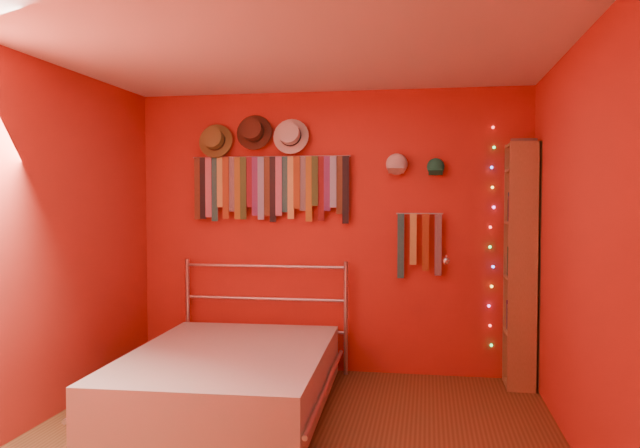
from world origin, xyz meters
The scene contains 16 objects.
ground centered at (0.00, 0.00, 0.00)m, with size 3.50×3.50×0.00m, color brown.
back_wall centered at (0.00, 1.75, 1.25)m, with size 3.50×0.02×2.50m, color #B0291C.
right_wall centered at (1.75, 0.00, 1.25)m, with size 0.02×3.50×2.50m, color #B0291C.
left_wall centered at (-1.75, 0.00, 1.25)m, with size 0.02×3.50×2.50m, color #B0291C.
ceiling centered at (0.00, 0.00, 2.50)m, with size 3.50×3.50×0.02m, color white.
tie_rack centered at (-0.54, 1.68, 1.67)m, with size 1.45×0.03×0.60m.
small_tie_rack centered at (0.79, 1.69, 1.18)m, with size 0.40×0.03×0.57m.
fedora_olive centered at (-1.04, 1.65, 2.08)m, with size 0.31×0.17×0.31m.
fedora_brown centered at (-0.68, 1.65, 2.15)m, with size 0.32×0.18×0.32m.
fedora_white centered at (-0.34, 1.65, 2.11)m, with size 0.32×0.17×0.32m.
cap_white centered at (0.60, 1.70, 1.84)m, with size 0.18×0.23×0.18m.
cap_green centered at (0.93, 1.70, 1.82)m, with size 0.16×0.21×0.16m.
fairy_lights centered at (1.40, 1.71, 1.22)m, with size 0.06×0.02×1.88m.
reading_lamp centered at (1.02, 1.54, 1.03)m, with size 0.06×0.27×0.08m.
bookshelf centered at (1.66, 1.53, 1.02)m, with size 0.25×0.34×2.00m.
bed centered at (-0.57, 0.61, 0.23)m, with size 1.57×2.09×1.00m.
Camera 1 is at (0.87, -3.75, 1.54)m, focal length 35.00 mm.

